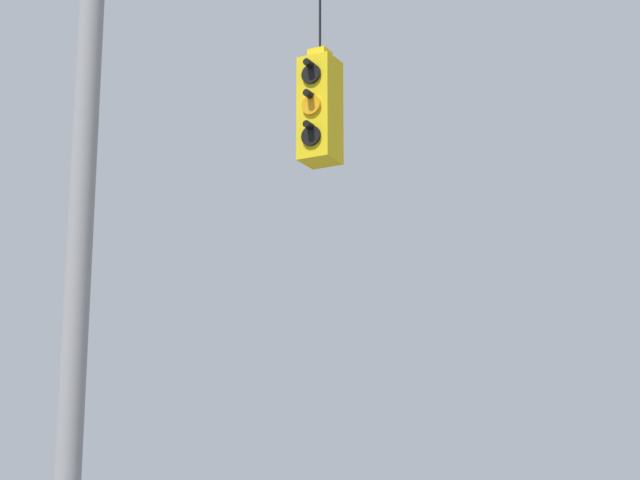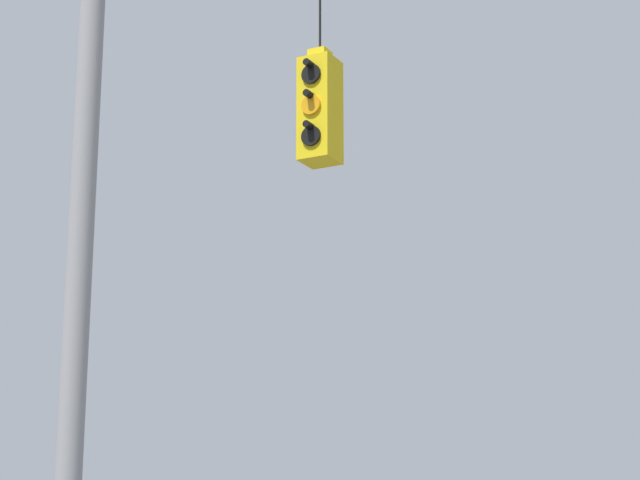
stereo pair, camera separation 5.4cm
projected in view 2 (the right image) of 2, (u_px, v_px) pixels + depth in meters
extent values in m
cylinder|color=gray|center=(79.00, 271.00, 13.07)|extent=(0.28, 0.28, 9.39)
cube|color=yellow|center=(320.00, 111.00, 12.10)|extent=(0.34, 0.34, 1.05)
cube|color=yellow|center=(320.00, 56.00, 12.25)|extent=(0.19, 0.19, 0.10)
cylinder|color=black|center=(311.00, 74.00, 12.03)|extent=(0.20, 0.03, 0.20)
cylinder|color=black|center=(309.00, 64.00, 12.01)|extent=(0.07, 0.12, 0.07)
cylinder|color=orange|center=(311.00, 105.00, 11.95)|extent=(0.20, 0.03, 0.20)
cylinder|color=black|center=(309.00, 94.00, 11.93)|extent=(0.07, 0.12, 0.07)
cylinder|color=black|center=(311.00, 136.00, 11.86)|extent=(0.20, 0.03, 0.20)
cylinder|color=black|center=(309.00, 125.00, 11.85)|extent=(0.07, 0.12, 0.07)
cylinder|color=black|center=(329.00, 87.00, 12.34)|extent=(0.20, 0.03, 0.20)
cylinder|color=black|center=(331.00, 80.00, 12.40)|extent=(0.07, 0.12, 0.07)
cylinder|color=orange|center=(329.00, 117.00, 12.26)|extent=(0.20, 0.03, 0.20)
cylinder|color=black|center=(331.00, 109.00, 12.32)|extent=(0.07, 0.12, 0.07)
cylinder|color=black|center=(329.00, 147.00, 12.18)|extent=(0.20, 0.03, 0.20)
cylinder|color=black|center=(331.00, 140.00, 12.24)|extent=(0.07, 0.12, 0.07)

